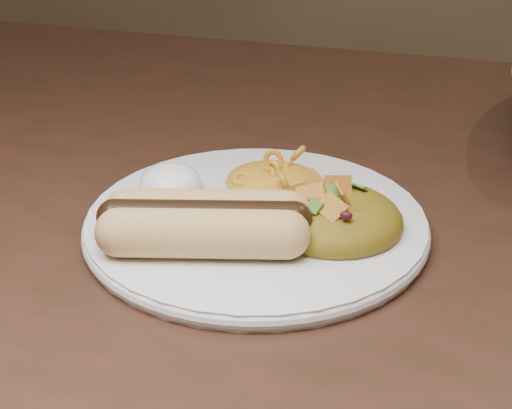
# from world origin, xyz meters

# --- Properties ---
(table) EXTENTS (1.60, 0.90, 0.75)m
(table) POSITION_xyz_m (0.00, 0.00, 0.66)
(table) COLOR #3F1C16
(table) RESTS_ON floor
(plate) EXTENTS (0.32, 0.32, 0.01)m
(plate) POSITION_xyz_m (0.07, -0.06, 0.76)
(plate) COLOR silver
(plate) RESTS_ON table
(hotdog) EXTENTS (0.13, 0.10, 0.03)m
(hotdog) POSITION_xyz_m (0.05, -0.12, 0.78)
(hotdog) COLOR #F1AF64
(hotdog) RESTS_ON plate
(mac_and_cheese) EXTENTS (0.10, 0.10, 0.03)m
(mac_and_cheese) POSITION_xyz_m (0.07, -0.01, 0.78)
(mac_and_cheese) COLOR orange
(mac_and_cheese) RESTS_ON plate
(sour_cream) EXTENTS (0.06, 0.06, 0.03)m
(sour_cream) POSITION_xyz_m (-0.01, -0.04, 0.78)
(sour_cream) COLOR white
(sour_cream) RESTS_ON plate
(taco_salad) EXTENTS (0.11, 0.10, 0.05)m
(taco_salad) POSITION_xyz_m (0.13, -0.06, 0.78)
(taco_salad) COLOR #A74B00
(taco_salad) RESTS_ON plate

